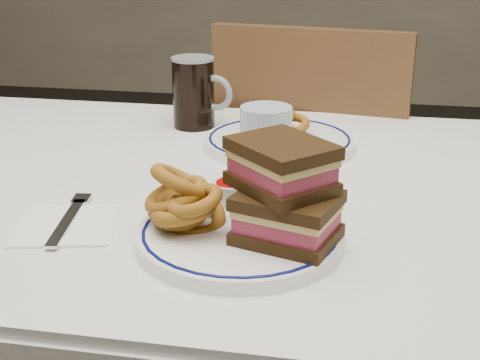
% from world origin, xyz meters
% --- Properties ---
extents(dining_table, '(1.27, 0.87, 0.75)m').
position_xyz_m(dining_table, '(0.00, 0.00, 0.64)').
color(dining_table, silver).
rests_on(dining_table, floor).
extents(chair_far, '(0.48, 0.48, 0.92)m').
position_xyz_m(chair_far, '(0.14, 0.57, 0.50)').
color(chair_far, '#422215').
rests_on(chair_far, floor).
extents(main_plate, '(0.26, 0.26, 0.02)m').
position_xyz_m(main_plate, '(0.10, -0.21, 0.76)').
color(main_plate, white).
rests_on(main_plate, dining_table).
extents(reuben_sandwich, '(0.15, 0.15, 0.12)m').
position_xyz_m(reuben_sandwich, '(0.15, -0.21, 0.83)').
color(reuben_sandwich, black).
rests_on(reuben_sandwich, main_plate).
extents(onion_rings_main, '(0.11, 0.11, 0.11)m').
position_xyz_m(onion_rings_main, '(0.03, -0.20, 0.80)').
color(onion_rings_main, brown).
rests_on(onion_rings_main, main_plate).
extents(ketchup_ramekin, '(0.05, 0.05, 0.03)m').
position_xyz_m(ketchup_ramekin, '(0.07, -0.12, 0.78)').
color(ketchup_ramekin, silver).
rests_on(ketchup_ramekin, main_plate).
extents(beer_mug, '(0.12, 0.08, 0.14)m').
position_xyz_m(beer_mug, '(-0.08, 0.28, 0.82)').
color(beer_mug, black).
rests_on(beer_mug, dining_table).
extents(water_glass, '(0.08, 0.08, 0.12)m').
position_xyz_m(water_glass, '(0.10, 0.00, 0.81)').
color(water_glass, '#A9C6DA').
rests_on(water_glass, dining_table).
extents(far_plate, '(0.27, 0.27, 0.02)m').
position_xyz_m(far_plate, '(0.10, 0.18, 0.76)').
color(far_plate, white).
rests_on(far_plate, dining_table).
extents(onion_rings_far, '(0.11, 0.13, 0.06)m').
position_xyz_m(onion_rings_far, '(0.09, 0.19, 0.79)').
color(onion_rings_far, brown).
rests_on(onion_rings_far, far_plate).
extents(napkin_fork, '(0.15, 0.17, 0.01)m').
position_xyz_m(napkin_fork, '(-0.13, -0.20, 0.75)').
color(napkin_fork, white).
rests_on(napkin_fork, dining_table).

